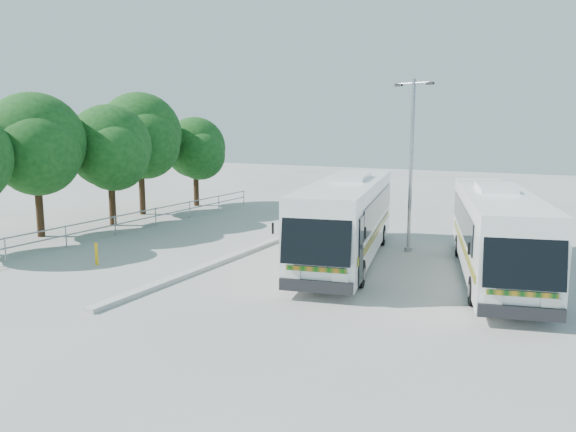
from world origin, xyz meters
The scene contains 11 objects.
ground centered at (0.00, 0.00, 0.00)m, with size 100.00×100.00×0.00m, color #A4A49F.
kerb_divider centered at (-2.30, 2.00, 0.07)m, with size 0.40×16.00×0.15m, color #B2B2AD.
railing centered at (-10.00, 4.00, 0.74)m, with size 0.06×22.00×1.00m.
tree_far_b centered at (-13.02, 1.20, 4.57)m, with size 5.33×5.03×6.96m.
tree_far_c centered at (-12.12, 5.10, 4.26)m, with size 4.97×4.69×6.49m.
tree_far_d centered at (-13.31, 8.80, 4.82)m, with size 5.62×5.30×7.33m.
tree_far_e centered at (-12.63, 13.30, 3.89)m, with size 4.54×4.28×5.92m.
coach_main centered at (1.97, 3.52, 1.76)m, with size 4.66×11.79×3.21m.
coach_adjacent centered at (7.63, 3.56, 1.68)m, with size 4.85×11.23×3.06m.
lamppost centered at (3.75, 6.32, 4.03)m, with size 1.76×0.63×7.30m.
bollard centered at (-6.42, -1.68, 0.44)m, with size 0.12×0.12×0.88m, color #E6AA0D.
Camera 1 is at (10.03, -17.20, 5.43)m, focal length 35.00 mm.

